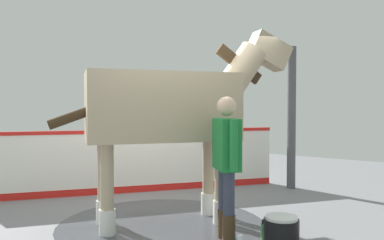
{
  "coord_description": "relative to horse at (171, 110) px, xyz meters",
  "views": [
    {
      "loc": [
        -3.45,
        3.8,
        1.52
      ],
      "look_at": [
        -0.63,
        0.02,
        1.37
      ],
      "focal_mm": 36.32,
      "sensor_mm": 36.0,
      "label": 1
    }
  ],
  "objects": [
    {
      "name": "ground_plane",
      "position": [
        0.19,
        0.11,
        -1.5
      ],
      "size": [
        16.0,
        16.0,
        0.02
      ],
      "primitive_type": "cube",
      "color": "gray"
    },
    {
      "name": "handler",
      "position": [
        -0.95,
        0.15,
        -0.54
      ],
      "size": [
        0.51,
        0.49,
        1.65
      ],
      "rotation": [
        0.0,
        0.0,
        0.82
      ],
      "color": "#47331E",
      "rests_on": "ground"
    },
    {
      "name": "barrier_wall",
      "position": [
        1.7,
        -1.07,
        -0.97
      ],
      "size": [
        3.18,
        4.39,
        1.13
      ],
      "color": "white",
      "rests_on": "ground"
    },
    {
      "name": "wash_bucket",
      "position": [
        -1.56,
        0.02,
        -1.31
      ],
      "size": [
        0.38,
        0.38,
        0.35
      ],
      "color": "black",
      "rests_on": "ground"
    },
    {
      "name": "horse",
      "position": [
        0.0,
        0.0,
        0.0
      ],
      "size": [
        2.11,
        2.78,
        2.6
      ],
      "rotation": [
        0.0,
        0.0,
        -2.19
      ],
      "color": "tan",
      "rests_on": "ground"
    },
    {
      "name": "bottle_spray",
      "position": [
        -1.3,
        -0.08,
        -1.37
      ],
      "size": [
        0.06,
        0.06,
        0.25
      ],
      "color": "#4CA559",
      "rests_on": "ground"
    },
    {
      "name": "roof_post_near",
      "position": [
        -0.4,
        -3.06,
        -0.16
      ],
      "size": [
        0.16,
        0.16,
        2.66
      ],
      "primitive_type": "cylinder",
      "color": "#4C4C51",
      "rests_on": "ground"
    },
    {
      "name": "wet_patch",
      "position": [
        0.07,
        0.1,
        -1.49
      ],
      "size": [
        2.7,
        2.7,
        0.0
      ],
      "primitive_type": "cylinder",
      "color": "#42444C",
      "rests_on": "ground"
    }
  ]
}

